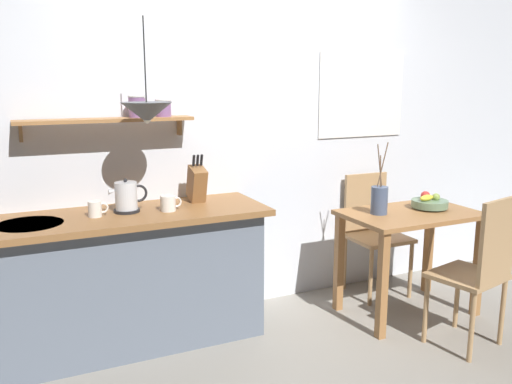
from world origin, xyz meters
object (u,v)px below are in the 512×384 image
Objects in this scene: dining_table at (410,231)px; dining_chair_far at (372,227)px; coffee_mug_spare at (168,203)px; pendant_lamp at (147,112)px; knife_block at (197,183)px; twig_vase at (379,200)px; fruit_bowl at (429,202)px; coffee_mug_by_sink at (96,209)px; electric_kettle at (127,197)px; dining_chair_near at (480,266)px.

dining_chair_far is at bearing 86.31° from dining_table.
pendant_lamp reaches higher than coffee_mug_spare.
knife_block is at bearing 162.53° from dining_table.
dining_table is 0.35m from twig_vase.
coffee_mug_by_sink is at bearing 172.40° from fruit_bowl.
knife_block is at bearing 9.38° from electric_kettle.
dining_chair_far is (0.00, 1.09, -0.02)m from dining_chair_near.
electric_kettle reaches higher than fruit_bowl.
knife_block is at bearing 32.93° from pendant_lamp.
fruit_bowl is at bearing -9.33° from electric_kettle.
twig_vase is 4.19× the size of coffee_mug_by_sink.
twig_vase is 2.11× the size of electric_kettle.
pendant_lamp reaches higher than twig_vase.
electric_kettle is 0.40× the size of pendant_lamp.
dining_chair_far reaches higher than dining_table.
knife_block is (-1.48, 1.08, 0.46)m from dining_chair_near.
electric_kettle reaches higher than dining_chair_near.
electric_kettle reaches higher than dining_chair_far.
pendant_lamp is at bearing -147.07° from knife_block.
electric_kettle is 0.74× the size of knife_block.
dining_chair_near is at bearing -28.04° from coffee_mug_spare.
coffee_mug_spare is (-1.45, 0.24, 0.07)m from twig_vase.
twig_vase is 3.70× the size of coffee_mug_spare.
dining_chair_far is 3.63× the size of fruit_bowl.
electric_kettle is at bearing -170.62° from knife_block.
knife_block reaches higher than coffee_mug_spare.
knife_block is (0.49, 0.08, 0.04)m from electric_kettle.
coffee_mug_spare is at bearing 170.62° from twig_vase.
fruit_bowl is 1.09× the size of electric_kettle.
dining_chair_far is 3.96× the size of electric_kettle.
dining_chair_far is 1.57× the size of pendant_lamp.
pendant_lamp reaches higher than fruit_bowl.
dining_chair_near is at bearing -23.93° from coffee_mug_by_sink.
dining_chair_near is at bearing -90.19° from dining_chair_far.
fruit_bowl is at bearing 75.76° from dining_chair_near.
dining_chair_near is (0.03, -0.62, -0.07)m from dining_table.
twig_vase is at bearing 111.71° from dining_chair_near.
dining_chair_near reaches higher than fruit_bowl.
coffee_mug_by_sink is at bearing 157.53° from pendant_lamp.
knife_block is (-1.21, 0.40, 0.15)m from twig_vase.
electric_kettle is at bearing -177.21° from dining_chair_far.
electric_kettle is 0.49m from knife_block.
dining_table is 0.27m from fruit_bowl.
twig_vase reaches higher than dining_chair_near.
knife_block reaches higher than dining_chair_near.
coffee_mug_by_sink is at bearing 156.07° from dining_chair_near.
coffee_mug_by_sink is at bearing -168.68° from electric_kettle.
dining_table is 0.96× the size of dining_chair_near.
twig_vase is at bearing -18.40° from knife_block.
fruit_bowl is 2.17× the size of coffee_mug_by_sink.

